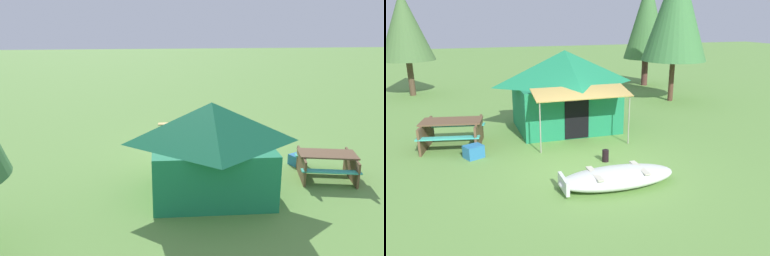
% 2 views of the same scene
% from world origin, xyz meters
% --- Properties ---
extents(ground_plane, '(80.00, 80.00, 0.00)m').
position_xyz_m(ground_plane, '(0.00, 0.00, 0.00)').
color(ground_plane, '#669744').
extents(beached_rowboat, '(2.72, 1.06, 0.40)m').
position_xyz_m(beached_rowboat, '(0.13, -1.26, 0.21)').
color(beached_rowboat, silver).
rests_on(beached_rowboat, ground_plane).
extents(canvas_cabin_tent, '(3.42, 3.61, 2.61)m').
position_xyz_m(canvas_cabin_tent, '(0.30, 3.46, 1.35)').
color(canvas_cabin_tent, '#1E8252').
rests_on(canvas_cabin_tent, ground_plane).
extents(picnic_table, '(1.94, 1.83, 0.79)m').
position_xyz_m(picnic_table, '(-3.34, 2.64, 0.49)').
color(picnic_table, brown).
rests_on(picnic_table, ground_plane).
extents(cooler_box, '(0.59, 0.56, 0.35)m').
position_xyz_m(cooler_box, '(-2.83, 1.51, 0.17)').
color(cooler_box, teal).
rests_on(cooler_box, ground_plane).
extents(fuel_can, '(0.23, 0.23, 0.32)m').
position_xyz_m(fuel_can, '(0.44, 0.17, 0.16)').
color(fuel_can, black).
rests_on(fuel_can, ground_plane).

